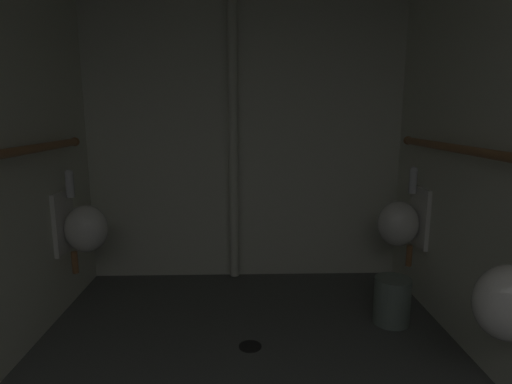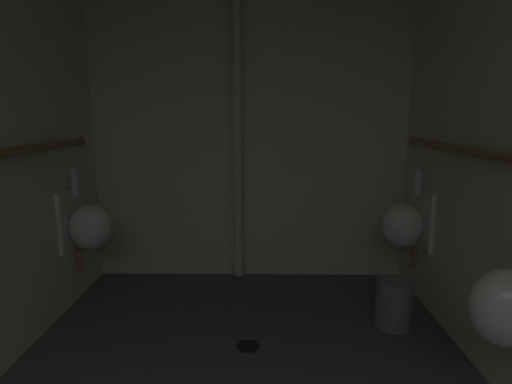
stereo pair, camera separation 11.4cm
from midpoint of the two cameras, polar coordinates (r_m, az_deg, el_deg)
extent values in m
cube|color=silver|center=(3.50, -2.46, 8.07)|extent=(2.72, 0.06, 2.47)
ellipsoid|color=silver|center=(3.22, -23.15, -4.65)|extent=(0.30, 0.26, 0.34)
cube|color=silver|center=(3.27, -25.75, -3.73)|extent=(0.03, 0.30, 0.44)
cylinder|color=silver|center=(3.19, -25.06, 0.77)|extent=(0.06, 0.06, 0.16)
sphere|color=silver|center=(3.18, -25.18, 2.28)|extent=(0.06, 0.06, 0.06)
cylinder|color=#936038|center=(3.33, -24.45, -8.77)|extent=(0.04, 0.04, 0.16)
ellipsoid|color=silver|center=(2.13, 29.95, -13.01)|extent=(0.30, 0.26, 0.34)
ellipsoid|color=silver|center=(3.25, 17.92, -4.15)|extent=(0.30, 0.26, 0.34)
cube|color=silver|center=(3.30, 20.51, -3.22)|extent=(0.03, 0.30, 0.44)
cylinder|color=silver|center=(3.22, 19.74, 1.24)|extent=(0.06, 0.06, 0.16)
sphere|color=silver|center=(3.21, 19.84, 2.74)|extent=(0.06, 0.06, 0.06)
cylinder|color=#936038|center=(3.36, 19.29, -8.22)|extent=(0.04, 0.04, 0.16)
sphere|color=#936038|center=(3.35, -24.43, 6.28)|extent=(0.06, 0.06, 0.06)
sphere|color=#936038|center=(3.38, 19.15, 6.68)|extent=(0.06, 0.06, 0.06)
cylinder|color=silver|center=(3.40, -4.11, 7.96)|extent=(0.08, 0.08, 2.42)
cylinder|color=black|center=(2.70, -2.10, -20.33)|extent=(0.14, 0.14, 0.01)
cylinder|color=slate|center=(3.01, 17.05, -14.04)|extent=(0.24, 0.24, 0.31)
camera|label=1|loc=(0.06, -91.68, -0.32)|focal=29.24mm
camera|label=2|loc=(0.06, 88.32, 0.32)|focal=29.24mm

